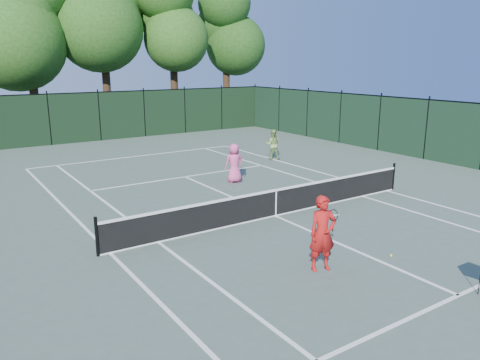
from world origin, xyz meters
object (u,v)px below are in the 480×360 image
loose_ball_midcourt (391,255)px  player_green (273,144)px  player_pink (234,163)px  coach (323,233)px

loose_ball_midcourt → player_green: bearing=66.5°
player_pink → player_green: bearing=-133.6°
coach → player_green: bearing=75.0°
loose_ball_midcourt → player_pink: bearing=84.6°
coach → loose_ball_midcourt: (2.03, -0.44, -0.89)m
coach → loose_ball_midcourt: 2.26m
player_pink → player_green: size_ratio=1.05×
loose_ball_midcourt → coach: bearing=167.8°
coach → player_green: 13.10m
player_green → loose_ball_midcourt: bearing=100.1°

